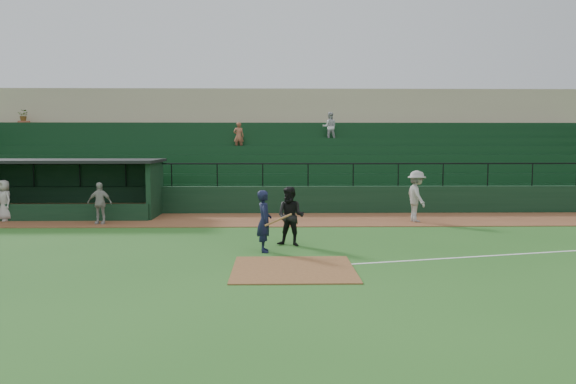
{
  "coord_description": "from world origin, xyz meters",
  "views": [
    {
      "loc": [
        -0.43,
        -14.74,
        3.13
      ],
      "look_at": [
        0.0,
        5.0,
        1.4
      ],
      "focal_mm": 35.38,
      "sensor_mm": 36.0,
      "label": 1
    }
  ],
  "objects": [
    {
      "name": "ground",
      "position": [
        0.0,
        0.0,
        0.0
      ],
      "size": [
        90.0,
        90.0,
        0.0
      ],
      "primitive_type": "plane",
      "color": "#24571C",
      "rests_on": "ground"
    },
    {
      "name": "warning_track",
      "position": [
        0.0,
        8.0,
        0.01
      ],
      "size": [
        40.0,
        4.0,
        0.03
      ],
      "primitive_type": "cube",
      "color": "brown",
      "rests_on": "ground"
    },
    {
      "name": "home_plate_dirt",
      "position": [
        0.0,
        -1.0,
        0.01
      ],
      "size": [
        3.0,
        3.0,
        0.03
      ],
      "primitive_type": "cube",
      "color": "brown",
      "rests_on": "ground"
    },
    {
      "name": "foul_line",
      "position": [
        8.0,
        1.2,
        0.01
      ],
      "size": [
        17.49,
        4.44,
        0.01
      ],
      "primitive_type": "cube",
      "rotation": [
        0.0,
        0.0,
        0.24
      ],
      "color": "white",
      "rests_on": "ground"
    },
    {
      "name": "stadium_structure",
      "position": [
        -0.0,
        16.46,
        2.3
      ],
      "size": [
        38.0,
        13.08,
        6.4
      ],
      "color": "black",
      "rests_on": "ground"
    },
    {
      "name": "dugout",
      "position": [
        -9.75,
        9.56,
        1.33
      ],
      "size": [
        8.9,
        3.2,
        2.42
      ],
      "color": "black",
      "rests_on": "ground"
    },
    {
      "name": "batter_at_plate",
      "position": [
        -0.76,
        1.33,
        0.89
      ],
      "size": [
        1.04,
        0.71,
        1.77
      ],
      "color": "black",
      "rests_on": "ground"
    },
    {
      "name": "umpire",
      "position": [
        0.02,
        2.25,
        0.9
      ],
      "size": [
        1.05,
        0.93,
        1.8
      ],
      "primitive_type": "imported",
      "rotation": [
        0.0,
        0.0,
        -0.33
      ],
      "color": "black",
      "rests_on": "ground"
    },
    {
      "name": "runner",
      "position": [
        5.08,
        7.21,
        1.03
      ],
      "size": [
        0.91,
        1.38,
        2.01
      ],
      "primitive_type": "imported",
      "rotation": [
        0.0,
        0.0,
        1.7
      ],
      "color": "gray",
      "rests_on": "warning_track"
    },
    {
      "name": "dugout_player_a",
      "position": [
        -7.15,
        6.89,
        0.83
      ],
      "size": [
        0.95,
        0.44,
        1.59
      ],
      "primitive_type": "imported",
      "rotation": [
        0.0,
        0.0,
        -0.06
      ],
      "color": "#A7A19C",
      "rests_on": "warning_track"
    },
    {
      "name": "dugout_player_b",
      "position": [
        -11.17,
        7.81,
        0.84
      ],
      "size": [
        0.95,
        0.89,
        1.63
      ],
      "primitive_type": "imported",
      "rotation": [
        0.0,
        0.0,
        -0.63
      ],
      "color": "#ADA7A1",
      "rests_on": "warning_track"
    }
  ]
}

